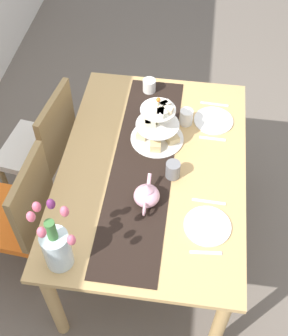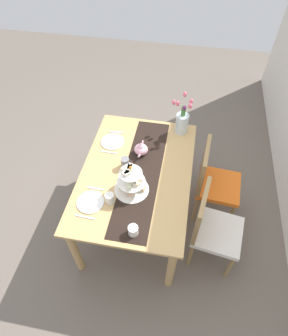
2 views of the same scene
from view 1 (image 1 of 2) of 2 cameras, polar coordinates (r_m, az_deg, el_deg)
ground_plane at (r=2.99m, az=0.89°, el=-9.03°), size 8.00×8.00×0.00m
dining_table at (r=2.45m, az=1.07°, el=-1.38°), size 1.47×0.99×0.75m
chair_left at (r=2.59m, az=-15.87°, el=-5.65°), size 0.45×0.45×0.91m
chair_right at (r=2.88m, az=-12.70°, el=2.88°), size 0.48×0.48×0.91m
table_runner at (r=2.37m, az=-0.18°, el=0.38°), size 1.39×0.32×0.00m
tiered_cake_stand at (r=2.42m, az=1.76°, el=5.39°), size 0.30×0.30×0.30m
teapot at (r=2.18m, az=0.34°, el=-3.55°), size 0.24×0.13×0.14m
tulip_vase at (r=1.97m, az=-11.29°, el=-9.76°), size 0.19×0.20×0.42m
cream_jug at (r=2.77m, az=0.68°, el=10.57°), size 0.08×0.08×0.08m
dinner_plate_left at (r=2.17m, az=8.19°, el=-7.42°), size 0.23×0.23×0.01m
fork_left at (r=2.09m, az=7.99°, el=-10.78°), size 0.03×0.15×0.01m
knife_left at (r=2.25m, az=8.36°, el=-4.33°), size 0.02×0.17×0.01m
dinner_plate_right at (r=2.63m, az=8.96°, el=6.07°), size 0.23×0.23×0.01m
fork_right at (r=2.53m, az=8.82°, el=3.76°), size 0.02×0.15×0.01m
knife_right at (r=2.74m, az=9.07°, el=8.14°), size 0.02×0.17×0.01m
mug_grey at (r=2.29m, az=3.75°, el=-0.23°), size 0.08×0.08×0.09m
mug_white_text at (r=2.57m, az=5.48°, el=6.57°), size 0.08×0.08×0.09m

